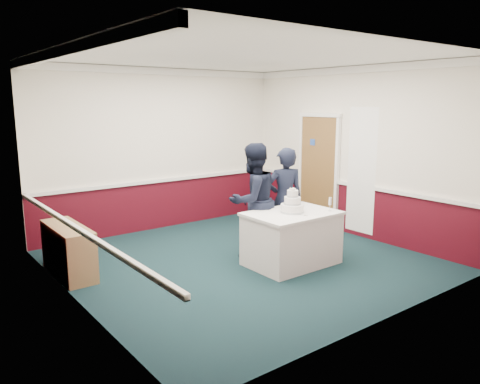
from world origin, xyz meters
TOP-DOWN VIEW (x-y plane):
  - ground at (0.00, 0.00)m, footprint 5.00×5.00m
  - room_shell at (0.08, 0.61)m, footprint 5.00×5.00m
  - sideboard at (-2.28, 1.03)m, footprint 0.41×1.20m
  - cake_table at (0.49, -0.54)m, footprint 1.32×0.92m
  - wedding_cake at (0.49, -0.54)m, footprint 0.35×0.35m
  - cake_knife at (0.46, -0.74)m, footprint 0.10×0.21m
  - champagne_flute at (0.99, -0.82)m, footprint 0.05×0.05m
  - person_man at (0.28, 0.11)m, footprint 0.88×0.70m
  - person_woman at (0.86, 0.02)m, footprint 0.72×0.61m

SIDE VIEW (x-z plane):
  - ground at x=0.00m, z-range 0.00..0.00m
  - sideboard at x=-2.28m, z-range 0.00..0.70m
  - cake_table at x=0.49m, z-range 0.01..0.80m
  - cake_knife at x=0.46m, z-range 0.79..0.79m
  - person_woman at x=0.86m, z-range 0.00..1.68m
  - person_man at x=0.28m, z-range 0.00..1.77m
  - wedding_cake at x=0.49m, z-range 0.72..1.08m
  - champagne_flute at x=0.99m, z-range 0.83..1.03m
  - room_shell at x=0.08m, z-range 0.47..3.47m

